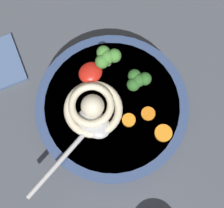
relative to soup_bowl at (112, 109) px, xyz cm
name	(u,v)px	position (x,y,z in cm)	size (l,w,h in cm)	color
table_slab	(87,110)	(3.03, -3.99, -5.48)	(102.92, 102.92, 4.01)	#474C56
soup_bowl	(112,109)	(0.00, 0.00, 0.00)	(25.66, 25.66, 6.73)	#334775
noodle_pile	(94,106)	(2.82, -1.20, 4.58)	(10.62, 10.41, 4.27)	beige
soup_spoon	(88,130)	(5.76, 1.20, 4.05)	(17.53, 6.84, 1.60)	#B7B7BC
chili_sauce_dollop	(91,73)	(-0.33, -6.33, 4.19)	(4.15, 3.73, 1.87)	red
broccoli_floret_right	(138,80)	(-5.46, -0.18, 5.36)	(4.24, 3.65, 3.36)	#7A9E60
broccoli_floret_near_spoon	(107,57)	(-3.91, -6.44, 5.52)	(4.57, 3.94, 3.62)	#7A9E60
carrot_slice_center	(148,114)	(-3.64, 4.97, 3.48)	(2.31, 2.31, 0.45)	orange
carrot_slice_left	(163,133)	(-3.50, 8.95, 3.56)	(2.83, 2.83, 0.61)	orange
carrot_slice_extra_b	(129,120)	(-0.43, 3.89, 3.57)	(2.20, 2.20, 0.62)	orange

